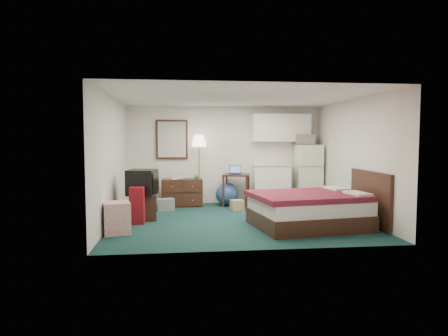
{
  "coord_description": "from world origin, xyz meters",
  "views": [
    {
      "loc": [
        -1.2,
        -8.03,
        1.67
      ],
      "look_at": [
        -0.21,
        0.48,
        1.04
      ],
      "focal_mm": 32.0,
      "sensor_mm": 36.0,
      "label": 1
    }
  ],
  "objects": [
    {
      "name": "cardboard_box_b",
      "position": [
        0.89,
        1.17,
        0.14
      ],
      "size": [
        0.33,
        0.35,
        0.29
      ],
      "primitive_type": null,
      "rotation": [
        0.0,
        0.0,
        -0.35
      ],
      "color": "tan",
      "rests_on": "floor"
    },
    {
      "name": "suitcase",
      "position": [
        -2.0,
        -0.03,
        0.36
      ],
      "size": [
        0.3,
        0.46,
        0.72
      ],
      "primitive_type": null,
      "rotation": [
        0.0,
        0.0,
        -0.04
      ],
      "color": "maroon",
      "rests_on": "floor"
    },
    {
      "name": "ceiling",
      "position": [
        0.0,
        0.0,
        2.5
      ],
      "size": [
        5.0,
        4.5,
        0.01
      ],
      "primitive_type": "cube",
      "color": "white",
      "rests_on": "walls"
    },
    {
      "name": "fridge",
      "position": [
        2.13,
        1.88,
        0.76
      ],
      "size": [
        0.67,
        0.67,
        1.51
      ],
      "primitive_type": null,
      "rotation": [
        0.0,
        0.0,
        -0.07
      ],
      "color": "white",
      "rests_on": "floor"
    },
    {
      "name": "kitchen_counter",
      "position": [
        1.18,
        1.91,
        0.5
      ],
      "size": [
        0.99,
        0.8,
        0.99
      ],
      "primitive_type": null,
      "rotation": [
        0.0,
        0.0,
        -0.13
      ],
      "color": "white",
      "rests_on": "floor"
    },
    {
      "name": "exercise_ball",
      "position": [
        0.02,
        1.78,
        0.29
      ],
      "size": [
        0.64,
        0.64,
        0.58
      ],
      "primitive_type": "sphere",
      "rotation": [
        0.0,
        0.0,
        -0.12
      ],
      "color": "navy",
      "rests_on": "floor"
    },
    {
      "name": "file_bin",
      "position": [
        -1.49,
        1.29,
        0.14
      ],
      "size": [
        0.43,
        0.34,
        0.27
      ],
      "primitive_type": null,
      "rotation": [
        0.0,
        0.0,
        0.14
      ],
      "color": "gray",
      "rests_on": "floor"
    },
    {
      "name": "floor",
      "position": [
        0.0,
        0.0,
        0.0
      ],
      "size": [
        5.0,
        4.5,
        0.01
      ],
      "primitive_type": "cube",
      "color": "#0E3234",
      "rests_on": "ground"
    },
    {
      "name": "bed",
      "position": [
        1.24,
        -0.81,
        0.32
      ],
      "size": [
        2.19,
        1.82,
        0.63
      ],
      "primitive_type": null,
      "rotation": [
        0.0,
        0.0,
        0.14
      ],
      "color": "#4B0916",
      "rests_on": "floor"
    },
    {
      "name": "dresser",
      "position": [
        -1.11,
        1.82,
        0.34
      ],
      "size": [
        1.01,
        0.48,
        0.68
      ],
      "primitive_type": null,
      "rotation": [
        0.0,
        0.0,
        0.03
      ],
      "color": "black",
      "rests_on": "floor"
    },
    {
      "name": "mirror",
      "position": [
        -1.35,
        2.22,
        1.65
      ],
      "size": [
        0.8,
        0.06,
        1.0
      ],
      "primitive_type": null,
      "color": "white",
      "rests_on": "walls"
    },
    {
      "name": "floor_lamp",
      "position": [
        -0.68,
        1.97,
        0.88
      ],
      "size": [
        0.42,
        0.42,
        1.77
      ],
      "primitive_type": null,
      "rotation": [
        0.0,
        0.0,
        0.11
      ],
      "color": "#B7953E",
      "rests_on": "floor"
    },
    {
      "name": "book_a",
      "position": [
        -1.37,
        1.75,
        0.8
      ],
      "size": [
        0.18,
        0.04,
        0.24
      ],
      "primitive_type": "imported",
      "rotation": [
        0.0,
        0.0,
        0.13
      ],
      "color": "tan",
      "rests_on": "dresser"
    },
    {
      "name": "walls",
      "position": [
        0.0,
        0.0,
        1.25
      ],
      "size": [
        5.01,
        4.51,
        2.5
      ],
      "color": "white",
      "rests_on": "floor"
    },
    {
      "name": "laptop",
      "position": [
        0.2,
        1.7,
        0.9
      ],
      "size": [
        0.33,
        0.28,
        0.2
      ],
      "primitive_type": null,
      "rotation": [
        0.0,
        0.0,
        -0.15
      ],
      "color": "black",
      "rests_on": "desk"
    },
    {
      "name": "upper_cabinets",
      "position": [
        1.45,
        2.08,
        1.95
      ],
      "size": [
        1.5,
        0.35,
        0.7
      ],
      "primitive_type": null,
      "color": "white",
      "rests_on": "walls"
    },
    {
      "name": "cardboard_box_a",
      "position": [
        0.17,
        1.12,
        0.12
      ],
      "size": [
        0.32,
        0.29,
        0.24
      ],
      "primitive_type": null,
      "rotation": [
        0.0,
        0.0,
        0.19
      ],
      "color": "tan",
      "rests_on": "floor"
    },
    {
      "name": "headboard",
      "position": [
        2.46,
        -0.81,
        0.55
      ],
      "size": [
        0.06,
        1.56,
        1.0
      ],
      "primitive_type": null,
      "color": "black",
      "rests_on": "walls"
    },
    {
      "name": "tv_stand",
      "position": [
        -1.92,
        0.29,
        0.26
      ],
      "size": [
        0.56,
        0.6,
        0.52
      ],
      "primitive_type": null,
      "rotation": [
        0.0,
        0.0,
        0.07
      ],
      "color": "black",
      "rests_on": "floor"
    },
    {
      "name": "crt_tv",
      "position": [
        -1.93,
        0.26,
        0.78
      ],
      "size": [
        0.66,
        0.7,
        0.52
      ],
      "primitive_type": null,
      "rotation": [
        0.0,
        0.0,
        -0.19
      ],
      "color": "black",
      "rests_on": "tv_stand"
    },
    {
      "name": "desk",
      "position": [
        0.24,
        1.73,
        0.4
      ],
      "size": [
        0.76,
        0.76,
        0.79
      ],
      "primitive_type": null,
      "rotation": [
        0.0,
        0.0,
        -0.26
      ],
      "color": "black",
      "rests_on": "floor"
    },
    {
      "name": "mug",
      "position": [
        -0.74,
        1.72,
        0.74
      ],
      "size": [
        0.13,
        0.1,
        0.12
      ],
      "primitive_type": "imported",
      "rotation": [
        0.0,
        0.0,
        0.05
      ],
      "color": "#477939",
      "rests_on": "dresser"
    },
    {
      "name": "book_b",
      "position": [
        -1.23,
        1.94,
        0.8
      ],
      "size": [
        0.18,
        0.05,
        0.24
      ],
      "primitive_type": "imported",
      "rotation": [
        0.0,
        0.0,
        -0.13
      ],
      "color": "tan",
      "rests_on": "dresser"
    },
    {
      "name": "microwave",
      "position": [
        2.03,
        1.93,
        1.68
      ],
      "size": [
        0.49,
        0.28,
        0.33
      ],
      "primitive_type": "imported",
      "rotation": [
        0.0,
        0.0,
        -0.03
      ],
      "color": "white",
      "rests_on": "fridge"
    },
    {
      "name": "retail_box",
      "position": [
        -2.28,
        -0.93,
        0.28
      ],
      "size": [
        0.54,
        0.54,
        0.56
      ],
      "primitive_type": null,
      "rotation": [
        0.0,
        0.0,
        0.24
      ],
      "color": "white",
      "rests_on": "floor"
    }
  ]
}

